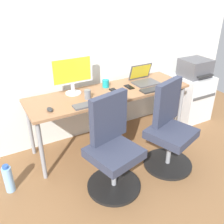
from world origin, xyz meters
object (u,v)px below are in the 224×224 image
(office_chair_left, at_px, (112,149))
(office_chair_right, at_px, (169,130))
(side_cabinet, at_px, (190,97))
(water_bottle_on_floor, at_px, (8,179))
(desktop_monitor, at_px, (72,73))
(open_laptop, at_px, (144,78))
(coffee_mug, at_px, (106,84))
(printer, at_px, (195,68))

(office_chair_left, height_order, office_chair_right, same)
(side_cabinet, height_order, water_bottle_on_floor, side_cabinet)
(water_bottle_on_floor, bearing_deg, office_chair_left, -22.86)
(office_chair_right, height_order, desktop_monitor, desktop_monitor)
(water_bottle_on_floor, xyz_separation_m, open_laptop, (1.79, 0.31, 0.62))
(side_cabinet, relative_size, coffee_mug, 7.18)
(open_laptop, distance_m, coffee_mug, 0.51)
(water_bottle_on_floor, xyz_separation_m, coffee_mug, (1.29, 0.40, 0.61))
(printer, bearing_deg, water_bottle_on_floor, -174.07)
(coffee_mug, bearing_deg, printer, -5.46)
(office_chair_right, xyz_separation_m, water_bottle_on_floor, (-1.64, 0.40, -0.28))
(office_chair_right, height_order, coffee_mug, office_chair_right)
(office_chair_left, relative_size, coffee_mug, 10.22)
(desktop_monitor, relative_size, coffee_mug, 5.22)
(printer, xyz_separation_m, water_bottle_on_floor, (-2.64, -0.27, -0.63))
(office_chair_right, bearing_deg, water_bottle_on_floor, 166.42)
(office_chair_left, xyz_separation_m, desktop_monitor, (-0.06, 0.81, 0.54))
(printer, bearing_deg, office_chair_left, -158.58)
(water_bottle_on_floor, bearing_deg, coffee_mug, 17.35)
(side_cabinet, relative_size, water_bottle_on_floor, 2.13)
(side_cabinet, xyz_separation_m, coffee_mug, (-1.35, 0.13, 0.42))
(printer, distance_m, desktop_monitor, 1.78)
(side_cabinet, xyz_separation_m, water_bottle_on_floor, (-2.64, -0.28, -0.18))
(water_bottle_on_floor, distance_m, open_laptop, 1.92)
(printer, relative_size, coffee_mug, 4.35)
(side_cabinet, xyz_separation_m, open_laptop, (-0.85, 0.04, 0.43))
(office_chair_left, distance_m, side_cabinet, 1.83)
(office_chair_right, xyz_separation_m, open_laptop, (0.15, 0.71, 0.34))
(office_chair_left, distance_m, coffee_mug, 0.93)
(side_cabinet, distance_m, printer, 0.45)
(office_chair_left, distance_m, desktop_monitor, 0.97)
(office_chair_left, bearing_deg, desktop_monitor, 94.14)
(office_chair_right, xyz_separation_m, printer, (1.00, 0.67, 0.36))
(office_chair_right, distance_m, open_laptop, 0.80)
(desktop_monitor, height_order, coffee_mug, desktop_monitor)
(desktop_monitor, bearing_deg, office_chair_right, -46.67)
(office_chair_left, bearing_deg, open_laptop, 39.58)
(office_chair_left, bearing_deg, water_bottle_on_floor, 157.14)
(side_cabinet, relative_size, desktop_monitor, 1.38)
(open_laptop, height_order, coffee_mug, open_laptop)
(printer, bearing_deg, side_cabinet, 90.00)
(office_chair_left, bearing_deg, office_chair_right, -0.12)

